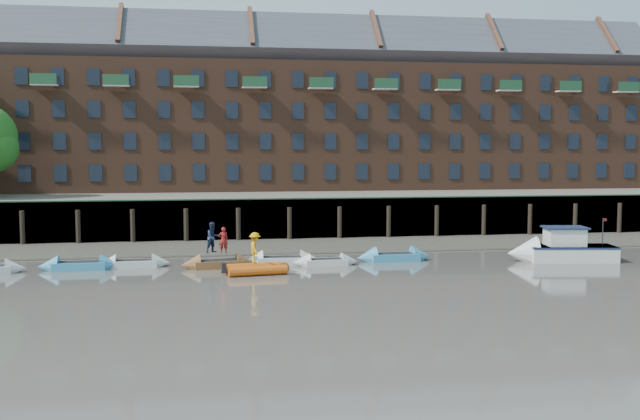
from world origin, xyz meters
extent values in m
plane|color=#5D574F|center=(0.00, 0.00, 0.00)|extent=(220.00, 220.00, 0.00)
cube|color=#3D382F|center=(0.00, 18.00, 0.00)|extent=(110.00, 8.00, 0.50)
cube|color=#4C4336|center=(0.00, 14.60, 0.00)|extent=(110.00, 1.60, 0.10)
cube|color=#2D2A26|center=(0.00, 22.40, 1.60)|extent=(110.00, 0.80, 3.20)
cylinder|color=black|center=(-18.00, 21.75, 1.30)|extent=(0.36, 0.36, 2.60)
cylinder|color=black|center=(-14.00, 21.75, 1.30)|extent=(0.36, 0.36, 2.60)
cylinder|color=black|center=(-10.00, 21.75, 1.30)|extent=(0.36, 0.36, 2.60)
cylinder|color=black|center=(-6.00, 21.75, 1.30)|extent=(0.36, 0.36, 2.60)
cylinder|color=black|center=(-2.00, 21.75, 1.30)|extent=(0.36, 0.36, 2.60)
cylinder|color=black|center=(2.00, 21.75, 1.30)|extent=(0.36, 0.36, 2.60)
cylinder|color=black|center=(6.00, 21.75, 1.30)|extent=(0.36, 0.36, 2.60)
cylinder|color=black|center=(10.00, 21.75, 1.30)|extent=(0.36, 0.36, 2.60)
cylinder|color=black|center=(14.00, 21.75, 1.30)|extent=(0.36, 0.36, 2.60)
cylinder|color=black|center=(18.00, 21.75, 1.30)|extent=(0.36, 0.36, 2.60)
cylinder|color=black|center=(22.00, 21.75, 1.30)|extent=(0.36, 0.36, 2.60)
cylinder|color=black|center=(26.00, 21.75, 1.30)|extent=(0.36, 0.36, 2.60)
cylinder|color=black|center=(30.00, 21.75, 1.30)|extent=(0.36, 0.36, 2.60)
cube|color=#264C2D|center=(0.00, 22.10, 3.25)|extent=(110.00, 0.06, 0.10)
cube|color=#5E594D|center=(0.00, 36.00, 1.60)|extent=(110.00, 28.00, 3.20)
cube|color=brown|center=(0.00, 37.00, 9.20)|extent=(80.00, 10.00, 12.00)
cube|color=#42444C|center=(0.00, 37.00, 16.40)|extent=(80.60, 15.56, 15.56)
cube|color=black|center=(-20.00, 31.98, 5.00)|extent=(1.10, 0.12, 1.50)
cube|color=black|center=(-17.00, 31.98, 5.00)|extent=(1.10, 0.12, 1.50)
cube|color=black|center=(-14.00, 31.98, 5.00)|extent=(1.10, 0.12, 1.50)
cube|color=black|center=(-11.00, 31.98, 5.00)|extent=(1.10, 0.12, 1.50)
cube|color=black|center=(-8.00, 31.98, 5.00)|extent=(1.10, 0.12, 1.50)
cube|color=black|center=(-5.00, 31.98, 5.00)|extent=(1.10, 0.12, 1.50)
cube|color=black|center=(-2.00, 31.98, 5.00)|extent=(1.10, 0.12, 1.50)
cube|color=black|center=(1.00, 31.98, 5.00)|extent=(1.10, 0.12, 1.50)
cube|color=black|center=(4.00, 31.98, 5.00)|extent=(1.10, 0.12, 1.50)
cube|color=black|center=(7.00, 31.98, 5.00)|extent=(1.10, 0.12, 1.50)
cube|color=black|center=(10.00, 31.98, 5.00)|extent=(1.10, 0.12, 1.50)
cube|color=black|center=(13.00, 31.98, 5.00)|extent=(1.10, 0.12, 1.50)
cube|color=black|center=(16.00, 31.98, 5.00)|extent=(1.10, 0.12, 1.50)
cube|color=black|center=(19.00, 31.98, 5.00)|extent=(1.10, 0.12, 1.50)
cube|color=black|center=(22.00, 31.98, 5.00)|extent=(1.10, 0.12, 1.50)
cube|color=black|center=(25.00, 31.98, 5.00)|extent=(1.10, 0.12, 1.50)
cube|color=black|center=(28.00, 31.98, 5.00)|extent=(1.10, 0.12, 1.50)
cube|color=black|center=(31.00, 31.98, 5.00)|extent=(1.10, 0.12, 1.50)
cube|color=black|center=(34.00, 31.98, 5.00)|extent=(1.10, 0.12, 1.50)
cube|color=black|center=(37.00, 31.98, 5.00)|extent=(1.10, 0.12, 1.50)
cube|color=black|center=(-20.00, 31.98, 7.80)|extent=(1.10, 0.12, 1.50)
cube|color=black|center=(-17.00, 31.98, 7.80)|extent=(1.10, 0.12, 1.50)
cube|color=black|center=(-14.00, 31.98, 7.80)|extent=(1.10, 0.12, 1.50)
cube|color=black|center=(-11.00, 31.98, 7.80)|extent=(1.10, 0.12, 1.50)
cube|color=black|center=(-8.00, 31.98, 7.80)|extent=(1.10, 0.12, 1.50)
cube|color=black|center=(-5.00, 31.98, 7.80)|extent=(1.10, 0.12, 1.50)
cube|color=black|center=(-2.00, 31.98, 7.80)|extent=(1.10, 0.12, 1.50)
cube|color=black|center=(1.00, 31.98, 7.80)|extent=(1.10, 0.12, 1.50)
cube|color=black|center=(4.00, 31.98, 7.80)|extent=(1.10, 0.12, 1.50)
cube|color=black|center=(7.00, 31.98, 7.80)|extent=(1.10, 0.12, 1.50)
cube|color=black|center=(10.00, 31.98, 7.80)|extent=(1.10, 0.12, 1.50)
cube|color=black|center=(13.00, 31.98, 7.80)|extent=(1.10, 0.12, 1.50)
cube|color=black|center=(16.00, 31.98, 7.80)|extent=(1.10, 0.12, 1.50)
cube|color=black|center=(19.00, 31.98, 7.80)|extent=(1.10, 0.12, 1.50)
cube|color=black|center=(22.00, 31.98, 7.80)|extent=(1.10, 0.12, 1.50)
cube|color=black|center=(25.00, 31.98, 7.80)|extent=(1.10, 0.12, 1.50)
cube|color=black|center=(28.00, 31.98, 7.80)|extent=(1.10, 0.12, 1.50)
cube|color=black|center=(31.00, 31.98, 7.80)|extent=(1.10, 0.12, 1.50)
cube|color=black|center=(34.00, 31.98, 7.80)|extent=(1.10, 0.12, 1.50)
cube|color=black|center=(37.00, 31.98, 7.80)|extent=(1.10, 0.12, 1.50)
cube|color=black|center=(-20.00, 31.98, 10.60)|extent=(1.10, 0.12, 1.50)
cube|color=black|center=(-17.00, 31.98, 10.60)|extent=(1.10, 0.12, 1.50)
cube|color=black|center=(-14.00, 31.98, 10.60)|extent=(1.10, 0.12, 1.50)
cube|color=black|center=(-11.00, 31.98, 10.60)|extent=(1.10, 0.12, 1.50)
cube|color=black|center=(-8.00, 31.98, 10.60)|extent=(1.10, 0.12, 1.50)
cube|color=black|center=(-5.00, 31.98, 10.60)|extent=(1.10, 0.12, 1.50)
cube|color=black|center=(-2.00, 31.98, 10.60)|extent=(1.10, 0.12, 1.50)
cube|color=black|center=(1.00, 31.98, 10.60)|extent=(1.10, 0.12, 1.50)
cube|color=black|center=(4.00, 31.98, 10.60)|extent=(1.10, 0.12, 1.50)
cube|color=black|center=(7.00, 31.98, 10.60)|extent=(1.10, 0.12, 1.50)
cube|color=black|center=(10.00, 31.98, 10.60)|extent=(1.10, 0.12, 1.50)
cube|color=black|center=(13.00, 31.98, 10.60)|extent=(1.10, 0.12, 1.50)
cube|color=black|center=(16.00, 31.98, 10.60)|extent=(1.10, 0.12, 1.50)
cube|color=black|center=(19.00, 31.98, 10.60)|extent=(1.10, 0.12, 1.50)
cube|color=black|center=(22.00, 31.98, 10.60)|extent=(1.10, 0.12, 1.50)
cube|color=black|center=(25.00, 31.98, 10.60)|extent=(1.10, 0.12, 1.50)
cube|color=black|center=(28.00, 31.98, 10.60)|extent=(1.10, 0.12, 1.50)
cube|color=black|center=(31.00, 31.98, 10.60)|extent=(1.10, 0.12, 1.50)
cube|color=black|center=(34.00, 31.98, 10.60)|extent=(1.10, 0.12, 1.50)
cube|color=black|center=(37.00, 31.98, 10.60)|extent=(1.10, 0.12, 1.50)
cube|color=black|center=(-20.00, 31.98, 13.40)|extent=(1.10, 0.12, 1.50)
cube|color=black|center=(-17.00, 31.98, 13.40)|extent=(1.10, 0.12, 1.50)
cube|color=black|center=(-14.00, 31.98, 13.40)|extent=(1.10, 0.12, 1.50)
cube|color=black|center=(-11.00, 31.98, 13.40)|extent=(1.10, 0.12, 1.50)
cube|color=black|center=(-8.00, 31.98, 13.40)|extent=(1.10, 0.12, 1.50)
cube|color=black|center=(-5.00, 31.98, 13.40)|extent=(1.10, 0.12, 1.50)
cube|color=black|center=(-2.00, 31.98, 13.40)|extent=(1.10, 0.12, 1.50)
cube|color=black|center=(1.00, 31.98, 13.40)|extent=(1.10, 0.12, 1.50)
cube|color=black|center=(4.00, 31.98, 13.40)|extent=(1.10, 0.12, 1.50)
cube|color=black|center=(7.00, 31.98, 13.40)|extent=(1.10, 0.12, 1.50)
cube|color=black|center=(10.00, 31.98, 13.40)|extent=(1.10, 0.12, 1.50)
cube|color=black|center=(13.00, 31.98, 13.40)|extent=(1.10, 0.12, 1.50)
cube|color=black|center=(16.00, 31.98, 13.40)|extent=(1.10, 0.12, 1.50)
cube|color=black|center=(19.00, 31.98, 13.40)|extent=(1.10, 0.12, 1.50)
cube|color=black|center=(22.00, 31.98, 13.40)|extent=(1.10, 0.12, 1.50)
cube|color=black|center=(25.00, 31.98, 13.40)|extent=(1.10, 0.12, 1.50)
cube|color=black|center=(28.00, 31.98, 13.40)|extent=(1.10, 0.12, 1.50)
cube|color=black|center=(31.00, 31.98, 13.40)|extent=(1.10, 0.12, 1.50)
cube|color=black|center=(34.00, 31.98, 13.40)|extent=(1.10, 0.12, 1.50)
cube|color=black|center=(37.00, 31.98, 13.40)|extent=(1.10, 0.12, 1.50)
cone|color=silver|center=(-15.62, 9.37, 0.23)|extent=(1.34, 1.48, 1.30)
cube|color=#3E95BF|center=(-12.06, 9.75, 0.24)|extent=(3.10, 1.47, 0.48)
cone|color=#3E95BF|center=(-10.27, 9.80, 0.24)|extent=(1.23, 1.42, 1.38)
cone|color=#3E95BF|center=(-13.85, 9.70, 0.24)|extent=(1.23, 1.42, 1.38)
cube|color=black|center=(-12.06, 9.75, 0.46)|extent=(2.58, 1.11, 0.06)
cube|color=silver|center=(-8.91, 10.25, 0.22)|extent=(2.80, 1.33, 0.43)
cone|color=silver|center=(-7.30, 10.29, 0.22)|extent=(1.11, 1.28, 1.25)
cone|color=silver|center=(-10.53, 10.20, 0.22)|extent=(1.11, 1.28, 1.25)
cube|color=black|center=(-8.91, 10.25, 0.41)|extent=(2.33, 1.00, 0.06)
cube|color=brown|center=(-3.82, 9.19, 0.23)|extent=(3.07, 1.68, 0.46)
cone|color=brown|center=(-2.12, 9.40, 0.23)|extent=(1.30, 1.45, 1.32)
cone|color=brown|center=(-5.51, 8.97, 0.23)|extent=(1.30, 1.45, 1.32)
cube|color=black|center=(-3.82, 9.19, 0.44)|extent=(2.54, 1.29, 0.06)
cube|color=silver|center=(0.14, 9.91, 0.24)|extent=(3.13, 1.50, 0.48)
cone|color=silver|center=(1.93, 9.85, 0.24)|extent=(1.25, 1.43, 1.39)
cone|color=silver|center=(-1.65, 9.98, 0.24)|extent=(1.25, 1.43, 1.39)
cube|color=black|center=(0.14, 9.91, 0.46)|extent=(2.60, 1.13, 0.06)
cube|color=silver|center=(2.78, 9.06, 0.20)|extent=(2.66, 1.28, 0.41)
cone|color=silver|center=(4.30, 9.12, 0.20)|extent=(1.06, 1.22, 1.18)
cone|color=silver|center=(1.26, 9.00, 0.20)|extent=(1.06, 1.22, 1.18)
cube|color=black|center=(2.78, 9.06, 0.39)|extent=(2.21, 0.97, 0.06)
cube|color=#3E95BF|center=(7.43, 10.19, 0.25)|extent=(3.23, 1.60, 0.49)
cone|color=#3E95BF|center=(9.27, 10.29, 0.25)|extent=(1.30, 1.49, 1.43)
cone|color=#3E95BF|center=(5.59, 10.09, 0.25)|extent=(1.30, 1.49, 1.43)
cube|color=black|center=(7.43, 10.19, 0.47)|extent=(2.69, 1.21, 0.06)
cylinder|color=#D05510|center=(-1.81, 7.20, 0.28)|extent=(3.42, 1.02, 0.56)
cylinder|color=#D05510|center=(-1.64, 6.03, 0.28)|extent=(3.42, 1.02, 0.56)
sphere|color=#D05510|center=(-0.05, 6.85, 0.28)|extent=(0.64, 0.64, 0.64)
cube|color=black|center=(-1.73, 6.62, 0.28)|extent=(2.92, 1.35, 0.19)
cube|color=silver|center=(18.70, 8.36, 0.50)|extent=(5.73, 3.00, 1.00)
cone|color=silver|center=(15.54, 8.82, 0.50)|extent=(2.17, 2.47, 2.22)
cube|color=#19233F|center=(18.70, 8.36, 0.94)|extent=(5.74, 3.04, 0.12)
cube|color=silver|center=(18.26, 8.42, 1.56)|extent=(2.55, 1.99, 1.11)
cube|color=#19233F|center=(18.26, 8.42, 2.17)|extent=(2.91, 2.26, 0.11)
imported|color=maroon|center=(-3.51, 9.26, 1.68)|extent=(0.60, 0.42, 1.59)
imported|color=#19233F|center=(-4.13, 9.47, 1.83)|extent=(1.16, 1.11, 1.89)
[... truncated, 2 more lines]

